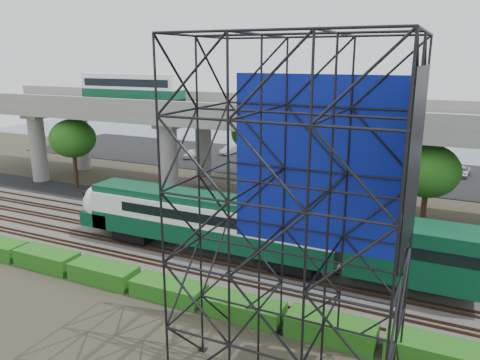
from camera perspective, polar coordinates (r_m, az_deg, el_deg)
The scene contains 13 objects.
ground at distance 33.30m, azimuth -5.96°, elevation -10.47°, with size 140.00×140.00×0.00m, color #474233.
ballast_bed at distance 34.82m, azimuth -4.24°, elevation -9.07°, with size 90.00×12.00×0.20m, color slate.
service_road at distance 41.91m, azimuth 1.49°, elevation -4.91°, with size 90.00×5.00×0.08m, color black.
parking_lot at distance 63.30m, azimuth 10.11°, elevation 1.66°, with size 90.00×18.00×0.08m, color black.
harbor_water at distance 84.35m, azimuth 14.11°, elevation 4.68°, with size 140.00×40.00×0.03m, color #466273.
rail_tracks at distance 34.75m, azimuth -4.25°, elevation -8.80°, with size 90.00×9.52×0.16m.
commuter_train at distance 32.72m, azimuth -0.60°, elevation -5.38°, with size 29.30×3.06×4.30m.
overpass at distance 45.39m, azimuth 2.96°, elevation 7.23°, with size 80.00×12.00×12.40m.
scaffold_tower at distance 19.76m, azimuth 6.50°, elevation -5.07°, with size 9.36×6.36×15.00m.
hedge_strip at distance 29.33m, azimuth -8.70°, elevation -13.02°, with size 34.60×1.80×1.20m.
trees at distance 47.35m, azimuth -0.87°, elevation 4.33°, with size 40.94×16.94×7.69m.
suv at distance 47.92m, azimuth -10.54°, elevation -1.71°, with size 2.27×4.91×1.37m, color black.
parked_cars at distance 62.64m, azimuth 9.67°, elevation 2.15°, with size 37.51×9.70×1.30m.
Camera 1 is at (15.85, -25.64, 14.15)m, focal length 35.00 mm.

